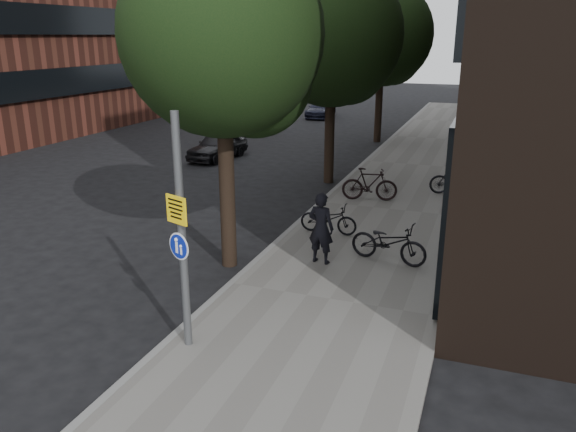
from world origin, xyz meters
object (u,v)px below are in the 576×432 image
at_px(parked_bike_facade_near, 389,242).
at_px(signpost, 182,234).
at_px(pedestrian, 321,228).
at_px(parked_car_near, 218,146).

bearing_deg(parked_bike_facade_near, signpost, 163.06).
xyz_separation_m(pedestrian, parked_car_near, (-7.91, 10.19, -0.39)).
bearing_deg(signpost, parked_bike_facade_near, 82.20).
height_order(pedestrian, parked_car_near, pedestrian).
bearing_deg(signpost, parked_car_near, 134.93).
distance_m(parked_bike_facade_near, parked_car_near, 13.44).
relative_size(parked_bike_facade_near, parked_car_near, 0.54).
height_order(signpost, parked_bike_facade_near, signpost).
xyz_separation_m(signpost, parked_car_near, (-6.83, 14.54, -1.58)).
relative_size(signpost, pedestrian, 2.36).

